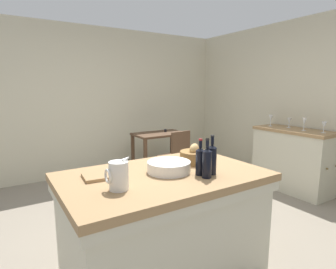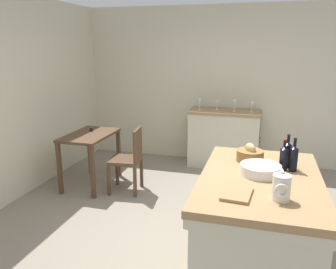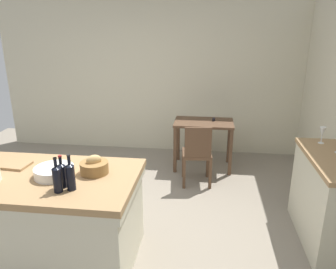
{
  "view_description": "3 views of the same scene",
  "coord_description": "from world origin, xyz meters",
  "px_view_note": "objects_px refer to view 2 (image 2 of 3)",
  "views": [
    {
      "loc": [
        -1.49,
        -2.3,
        1.55
      ],
      "look_at": [
        0.32,
        0.57,
        0.97
      ],
      "focal_mm": 29.3,
      "sensor_mm": 36.0,
      "label": 1
    },
    {
      "loc": [
        -3.25,
        -0.5,
        1.95
      ],
      "look_at": [
        0.57,
        0.58,
        0.93
      ],
      "focal_mm": 36.76,
      "sensor_mm": 36.0,
      "label": 2
    },
    {
      "loc": [
        0.99,
        -3.02,
        2.16
      ],
      "look_at": [
        0.56,
        0.42,
        1.0
      ],
      "focal_mm": 34.94,
      "sensor_mm": 36.0,
      "label": 3
    }
  ],
  "objects_px": {
    "wine_bottle_green": "(294,158)",
    "wine_glass_left": "(235,103)",
    "writing_desk": "(90,142)",
    "wash_bowl": "(260,170)",
    "wine_glass_middle": "(217,103)",
    "wooden_chair": "(129,158)",
    "bread_basket": "(250,155)",
    "island_table": "(258,220)",
    "side_cabinet": "(224,138)",
    "wine_bottle_amber": "(284,158)",
    "cutting_board": "(237,194)",
    "pitcher": "(281,187)",
    "wine_glass_far_left": "(252,105)",
    "wine_glass_right": "(200,102)",
    "wine_bottle_dark": "(287,154)"
  },
  "relations": [
    {
      "from": "wine_bottle_green",
      "to": "wine_glass_left",
      "type": "xyz_separation_m",
      "value": [
        2.43,
        0.73,
        0.07
      ]
    },
    {
      "from": "writing_desk",
      "to": "wash_bowl",
      "type": "distance_m",
      "value": 2.68
    },
    {
      "from": "writing_desk",
      "to": "wine_glass_left",
      "type": "xyz_separation_m",
      "value": [
        1.3,
        -1.87,
        0.43
      ]
    },
    {
      "from": "wine_glass_left",
      "to": "wine_glass_middle",
      "type": "relative_size",
      "value": 1.23
    },
    {
      "from": "wooden_chair",
      "to": "bread_basket",
      "type": "xyz_separation_m",
      "value": [
        -0.88,
        -1.61,
        0.46
      ]
    },
    {
      "from": "writing_desk",
      "to": "island_table",
      "type": "bearing_deg",
      "value": -119.83
    },
    {
      "from": "wine_bottle_green",
      "to": "wine_glass_middle",
      "type": "relative_size",
      "value": 1.99
    },
    {
      "from": "island_table",
      "to": "wine_glass_left",
      "type": "xyz_separation_m",
      "value": [
        2.64,
        0.47,
        0.59
      ]
    },
    {
      "from": "side_cabinet",
      "to": "wine_glass_left",
      "type": "height_order",
      "value": "wine_glass_left"
    },
    {
      "from": "wooden_chair",
      "to": "wine_bottle_amber",
      "type": "bearing_deg",
      "value": -118.9
    },
    {
      "from": "cutting_board",
      "to": "wine_glass_left",
      "type": "bearing_deg",
      "value": 5.64
    },
    {
      "from": "wooden_chair",
      "to": "side_cabinet",
      "type": "bearing_deg",
      "value": -38.48
    },
    {
      "from": "wine_glass_left",
      "to": "wine_glass_middle",
      "type": "bearing_deg",
      "value": 75.13
    },
    {
      "from": "wooden_chair",
      "to": "pitcher",
      "type": "xyz_separation_m",
      "value": [
        -1.71,
        -1.87,
        0.5
      ]
    },
    {
      "from": "island_table",
      "to": "cutting_board",
      "type": "xyz_separation_m",
      "value": [
        -0.44,
        0.16,
        0.42
      ]
    },
    {
      "from": "wine_bottle_amber",
      "to": "wine_glass_middle",
      "type": "xyz_separation_m",
      "value": [
        2.5,
        0.94,
        0.05
      ]
    },
    {
      "from": "wine_bottle_green",
      "to": "wine_glass_far_left",
      "type": "height_order",
      "value": "wine_bottle_green"
    },
    {
      "from": "island_table",
      "to": "wash_bowl",
      "type": "relative_size",
      "value": 4.54
    },
    {
      "from": "wine_bottle_amber",
      "to": "wine_glass_right",
      "type": "xyz_separation_m",
      "value": [
        2.42,
        1.21,
        0.07
      ]
    },
    {
      "from": "wooden_chair",
      "to": "wine_glass_far_left",
      "type": "distance_m",
      "value": 2.14
    },
    {
      "from": "island_table",
      "to": "wine_bottle_green",
      "type": "relative_size",
      "value": 5.3
    },
    {
      "from": "island_table",
      "to": "wine_glass_right",
      "type": "bearing_deg",
      "value": 21.33
    },
    {
      "from": "pitcher",
      "to": "wine_glass_middle",
      "type": "distance_m",
      "value": 3.28
    },
    {
      "from": "pitcher",
      "to": "writing_desk",
      "type": "bearing_deg",
      "value": 54.41
    },
    {
      "from": "pitcher",
      "to": "wine_glass_left",
      "type": "height_order",
      "value": "wine_glass_left"
    },
    {
      "from": "bread_basket",
      "to": "wine_glass_middle",
      "type": "height_order",
      "value": "wine_glass_middle"
    },
    {
      "from": "wooden_chair",
      "to": "wine_glass_middle",
      "type": "xyz_separation_m",
      "value": [
        1.45,
        -0.97,
        0.56
      ]
    },
    {
      "from": "cutting_board",
      "to": "wine_glass_right",
      "type": "xyz_separation_m",
      "value": [
        3.07,
        0.87,
        0.17
      ]
    },
    {
      "from": "wine_bottle_dark",
      "to": "wine_glass_left",
      "type": "height_order",
      "value": "wine_bottle_dark"
    },
    {
      "from": "wooden_chair",
      "to": "wine_glass_left",
      "type": "distance_m",
      "value": 1.95
    },
    {
      "from": "wash_bowl",
      "to": "wine_glass_far_left",
      "type": "xyz_separation_m",
      "value": [
        2.62,
        0.19,
        0.12
      ]
    },
    {
      "from": "cutting_board",
      "to": "wine_bottle_dark",
      "type": "bearing_deg",
      "value": -27.13
    },
    {
      "from": "wine_bottle_dark",
      "to": "wine_bottle_amber",
      "type": "xyz_separation_m",
      "value": [
        -0.09,
        0.03,
        -0.01
      ]
    },
    {
      "from": "cutting_board",
      "to": "wine_glass_middle",
      "type": "height_order",
      "value": "wine_glass_middle"
    },
    {
      "from": "wooden_chair",
      "to": "wash_bowl",
      "type": "bearing_deg",
      "value": -125.37
    },
    {
      "from": "wooden_chair",
      "to": "wine_glass_left",
      "type": "bearing_deg",
      "value": -42.43
    },
    {
      "from": "bread_basket",
      "to": "wine_bottle_amber",
      "type": "height_order",
      "value": "wine_bottle_amber"
    },
    {
      "from": "wine_glass_middle",
      "to": "pitcher",
      "type": "bearing_deg",
      "value": -164.07
    },
    {
      "from": "wooden_chair",
      "to": "wine_bottle_dark",
      "type": "relative_size",
      "value": 2.87
    },
    {
      "from": "wooden_chair",
      "to": "wine_bottle_dark",
      "type": "xyz_separation_m",
      "value": [
        -0.96,
        -1.94,
        0.52
      ]
    },
    {
      "from": "cutting_board",
      "to": "wine_bottle_green",
      "type": "distance_m",
      "value": 0.79
    },
    {
      "from": "pitcher",
      "to": "wine_glass_middle",
      "type": "bearing_deg",
      "value": 15.93
    },
    {
      "from": "wine_bottle_green",
      "to": "wine_glass_right",
      "type": "distance_m",
      "value": 2.75
    },
    {
      "from": "island_table",
      "to": "wash_bowl",
      "type": "height_order",
      "value": "wash_bowl"
    },
    {
      "from": "island_table",
      "to": "side_cabinet",
      "type": "height_order",
      "value": "side_cabinet"
    },
    {
      "from": "wooden_chair",
      "to": "wine_glass_far_left",
      "type": "xyz_separation_m",
      "value": [
        1.4,
        -1.52,
        0.57
      ]
    },
    {
      "from": "wine_bottle_green",
      "to": "island_table",
      "type": "bearing_deg",
      "value": 129.06
    },
    {
      "from": "cutting_board",
      "to": "wine_glass_left",
      "type": "height_order",
      "value": "wine_glass_left"
    },
    {
      "from": "bread_basket",
      "to": "wine_glass_left",
      "type": "height_order",
      "value": "wine_glass_left"
    },
    {
      "from": "wash_bowl",
      "to": "cutting_board",
      "type": "relative_size",
      "value": 1.18
    }
  ]
}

